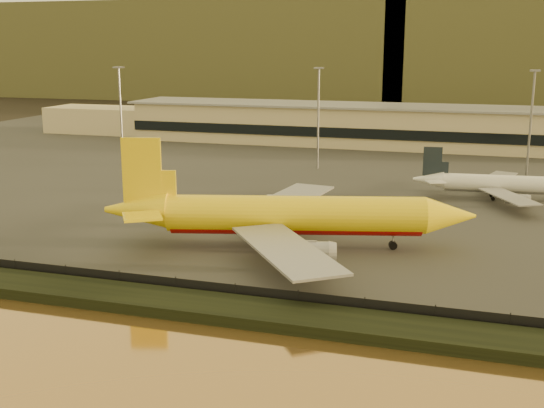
# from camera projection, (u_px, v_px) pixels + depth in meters

# --- Properties ---
(ground) EXTENTS (900.00, 900.00, 0.00)m
(ground) POSITION_uv_depth(u_px,v_px,m) (254.00, 269.00, 96.68)
(ground) COLOR black
(ground) RESTS_ON ground
(embankment) EXTENTS (320.00, 7.00, 1.40)m
(embankment) POSITION_uv_depth(u_px,v_px,m) (208.00, 307.00, 80.72)
(embankment) COLOR black
(embankment) RESTS_ON ground
(tarmac) EXTENTS (320.00, 220.00, 0.20)m
(tarmac) POSITION_uv_depth(u_px,v_px,m) (366.00, 161.00, 184.99)
(tarmac) COLOR #2D2D2D
(tarmac) RESTS_ON ground
(perimeter_fence) EXTENTS (300.00, 0.05, 2.20)m
(perimeter_fence) POSITION_uv_depth(u_px,v_px,m) (220.00, 291.00, 84.30)
(perimeter_fence) COLOR black
(perimeter_fence) RESTS_ON tarmac
(terminal_building) EXTENTS (202.00, 25.00, 12.60)m
(terminal_building) POSITION_uv_depth(u_px,v_px,m) (337.00, 125.00, 216.18)
(terminal_building) COLOR #C3B487
(terminal_building) RESTS_ON tarmac
(apron_light_masts) EXTENTS (152.20, 12.20, 25.40)m
(apron_light_masts) POSITION_uv_depth(u_px,v_px,m) (418.00, 112.00, 158.49)
(apron_light_masts) COLOR slate
(apron_light_masts) RESTS_ON tarmac
(distant_hills) EXTENTS (470.00, 160.00, 70.00)m
(distant_hills) POSITION_uv_depth(u_px,v_px,m) (402.00, 44.00, 411.60)
(distant_hills) COLOR brown
(distant_hills) RESTS_ON ground
(dhl_cargo_jet) EXTENTS (56.68, 54.36, 17.13)m
(dhl_cargo_jet) POSITION_uv_depth(u_px,v_px,m) (289.00, 216.00, 104.94)
(dhl_cargo_jet) COLOR yellow
(dhl_cargo_jet) RESTS_ON tarmac
(white_narrowbody_jet) EXTENTS (36.17, 35.13, 10.39)m
(white_narrowbody_jet) POSITION_uv_depth(u_px,v_px,m) (503.00, 184.00, 138.64)
(white_narrowbody_jet) COLOR white
(white_narrowbody_jet) RESTS_ON tarmac
(gse_vehicle_yellow) EXTENTS (3.81, 2.82, 1.56)m
(gse_vehicle_yellow) POSITION_uv_depth(u_px,v_px,m) (400.00, 220.00, 120.01)
(gse_vehicle_yellow) COLOR yellow
(gse_vehicle_yellow) RESTS_ON tarmac
(gse_vehicle_white) EXTENTS (4.21, 3.00, 1.73)m
(gse_vehicle_white) POSITION_uv_depth(u_px,v_px,m) (277.00, 200.00, 135.06)
(gse_vehicle_white) COLOR white
(gse_vehicle_white) RESTS_ON tarmac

